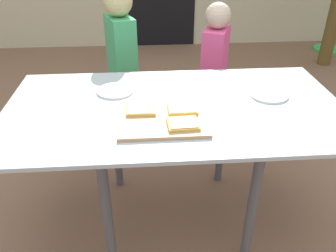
# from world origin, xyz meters

# --- Properties ---
(ground_plane) EXTENTS (16.00, 16.00, 0.00)m
(ground_plane) POSITION_xyz_m (0.00, 0.00, 0.00)
(ground_plane) COLOR #825F47
(dining_table) EXTENTS (1.54, 0.83, 0.71)m
(dining_table) POSITION_xyz_m (0.00, 0.00, 0.63)
(dining_table) COLOR #A6B4BB
(dining_table) RESTS_ON ground
(cutting_board) EXTENTS (0.37, 0.31, 0.02)m
(cutting_board) POSITION_xyz_m (-0.06, -0.13, 0.71)
(cutting_board) COLOR tan
(cutting_board) RESTS_ON dining_table
(pizza_slice_far_left) EXTENTS (0.13, 0.11, 0.02)m
(pizza_slice_far_left) POSITION_xyz_m (-0.15, -0.06, 0.73)
(pizza_slice_far_left) COLOR gold
(pizza_slice_far_left) RESTS_ON cutting_board
(pizza_slice_far_right) EXTENTS (0.13, 0.11, 0.02)m
(pizza_slice_far_right) POSITION_xyz_m (0.03, -0.07, 0.73)
(pizza_slice_far_right) COLOR gold
(pizza_slice_far_right) RESTS_ON cutting_board
(pizza_slice_near_right) EXTENTS (0.13, 0.11, 0.02)m
(pizza_slice_near_right) POSITION_xyz_m (0.01, -0.20, 0.73)
(pizza_slice_near_right) COLOR gold
(pizza_slice_near_right) RESTS_ON cutting_board
(plate_white_right) EXTENTS (0.18, 0.18, 0.01)m
(plate_white_right) POSITION_xyz_m (0.46, 0.07, 0.71)
(plate_white_right) COLOR white
(plate_white_right) RESTS_ON dining_table
(plate_white_left) EXTENTS (0.18, 0.18, 0.01)m
(plate_white_left) POSITION_xyz_m (-0.28, 0.17, 0.71)
(plate_white_left) COLOR white
(plate_white_left) RESTS_ON dining_table
(child_left) EXTENTS (0.21, 0.27, 1.10)m
(child_left) POSITION_xyz_m (-0.27, 0.78, 0.64)
(child_left) COLOR #33224D
(child_left) RESTS_ON ground
(child_right) EXTENTS (0.22, 0.28, 0.99)m
(child_right) POSITION_xyz_m (0.34, 0.80, 0.56)
(child_right) COLOR #421F33
(child_right) RESTS_ON ground
(garden_hose_coil) EXTENTS (0.39, 0.39, 0.03)m
(garden_hose_coil) POSITION_xyz_m (2.22, 2.69, 0.01)
(garden_hose_coil) COLOR green
(garden_hose_coil) RESTS_ON ground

